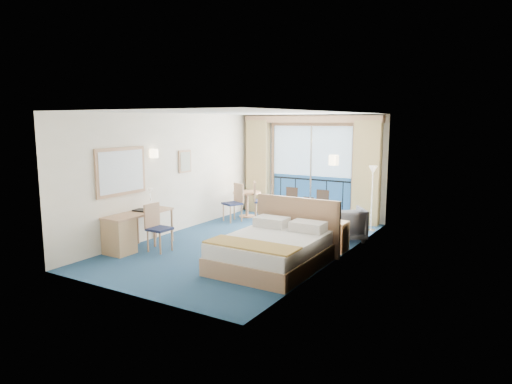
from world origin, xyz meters
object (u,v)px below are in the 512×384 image
(desk, at_px, (124,232))
(desk_chair, at_px, (156,225))
(bed, at_px, (273,249))
(armchair, at_px, (346,224))
(nightstand, at_px, (335,236))
(floor_lamp, at_px, (373,182))
(table_chair_b, at_px, (235,200))
(round_table, at_px, (247,198))
(table_chair_a, at_px, (259,198))

(desk, distance_m, desk_chair, 0.64)
(bed, xyz_separation_m, armchair, (0.47, 2.39, 0.05))
(nightstand, xyz_separation_m, floor_lamp, (0.12, 1.96, 0.86))
(armchair, relative_size, table_chair_b, 0.81)
(bed, xyz_separation_m, table_chair_b, (-2.61, 2.72, 0.23))
(desk, relative_size, desk_chair, 1.64)
(round_table, bearing_deg, armchair, -16.69)
(nightstand, relative_size, desk_chair, 0.63)
(floor_lamp, distance_m, round_table, 3.38)
(desk, distance_m, table_chair_b, 3.47)
(desk_chair, xyz_separation_m, table_chair_b, (-0.17, 3.04, 0.01))
(nightstand, height_order, desk_chair, desk_chair)
(desk, height_order, table_chair_a, table_chair_a)
(bed, relative_size, desk_chair, 2.21)
(armchair, distance_m, floor_lamp, 1.35)
(desk_chair, xyz_separation_m, round_table, (-0.18, 3.64, -0.02))
(armchair, xyz_separation_m, desk_chair, (-2.90, -2.71, 0.17))
(bed, bearing_deg, floor_lamp, 78.60)
(round_table, bearing_deg, floor_lamp, 2.43)
(round_table, height_order, table_chair_b, table_chair_b)
(nightstand, xyz_separation_m, desk, (-3.48, -2.22, 0.10))
(table_chair_a, distance_m, table_chair_b, 0.66)
(table_chair_a, relative_size, table_chair_b, 1.01)
(desk_chair, relative_size, table_chair_a, 0.96)
(armchair, xyz_separation_m, round_table, (-3.09, 0.93, 0.15))
(nightstand, bearing_deg, round_table, 150.28)
(desk, distance_m, table_chair_a, 4.05)
(table_chair_b, bearing_deg, bed, -23.27)
(armchair, relative_size, round_table, 1.05)
(round_table, height_order, table_chair_a, table_chair_a)
(bed, xyz_separation_m, nightstand, (0.57, 1.49, -0.01))
(table_chair_a, bearing_deg, nightstand, -156.89)
(bed, height_order, nightstand, bed)
(bed, bearing_deg, desk_chair, -172.38)
(desk, relative_size, table_chair_b, 1.60)
(nightstand, relative_size, table_chair_b, 0.61)
(armchair, height_order, table_chair_b, table_chair_b)
(armchair, height_order, floor_lamp, floor_lamp)
(desk_chair, relative_size, round_table, 1.26)
(nightstand, height_order, floor_lamp, floor_lamp)
(nightstand, height_order, table_chair_a, table_chair_a)
(floor_lamp, distance_m, desk_chair, 4.95)
(bed, relative_size, round_table, 2.78)
(armchair, xyz_separation_m, desk, (-3.38, -3.12, 0.04))
(armchair, relative_size, table_chair_a, 0.80)
(bed, bearing_deg, round_table, 128.37)
(nightstand, distance_m, desk_chair, 3.52)
(table_chair_a, bearing_deg, desk_chair, 141.92)
(bed, relative_size, table_chair_b, 2.16)
(armchair, bearing_deg, bed, 43.51)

